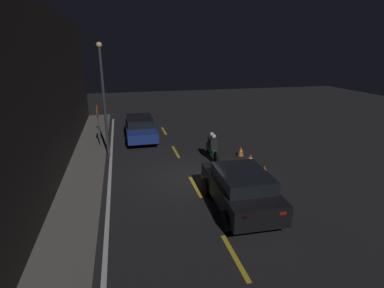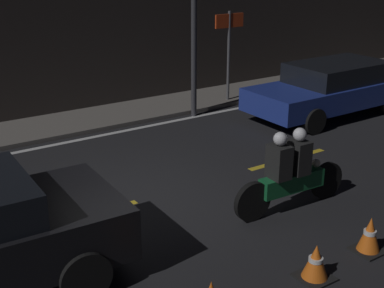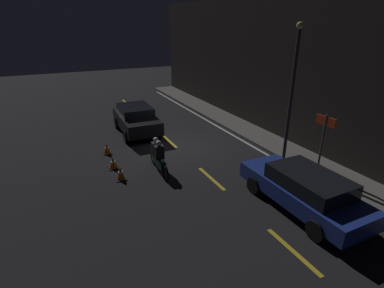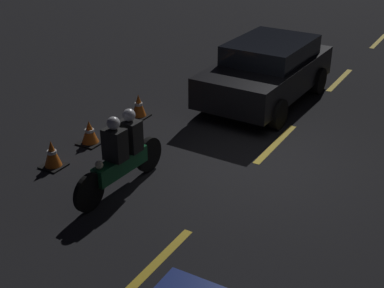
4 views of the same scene
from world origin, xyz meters
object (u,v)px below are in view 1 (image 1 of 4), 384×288
object	(u,v)px
sedan_blue	(140,127)
traffic_cone_mid	(250,159)
traffic_cone_far	(241,152)
street_lamp	(104,95)
van_black	(240,188)
traffic_cone_near	(264,171)
shop_sign	(98,118)
motorcycle	(212,147)

from	to	relation	value
sedan_blue	traffic_cone_mid	xyz separation A→B (m)	(-5.68, -4.98, -0.49)
sedan_blue	traffic_cone_far	bearing A→B (deg)	46.88
traffic_cone_mid	traffic_cone_far	xyz separation A→B (m)	(1.12, 0.05, 0.02)
traffic_cone_mid	street_lamp	bearing A→B (deg)	68.58
sedan_blue	traffic_cone_far	xyz separation A→B (m)	(-4.55, -4.93, -0.47)
street_lamp	van_black	bearing A→B (deg)	-144.70
van_black	sedan_blue	xyz separation A→B (m)	(9.61, 2.82, -0.07)
van_black	traffic_cone_near	size ratio (longest dim) A/B	7.60
van_black	traffic_cone_near	distance (m)	3.17
traffic_cone_mid	shop_sign	world-z (taller)	shop_sign
traffic_cone_far	van_black	bearing A→B (deg)	157.32
sedan_blue	motorcycle	bearing A→B (deg)	35.44
van_black	traffic_cone_near	xyz separation A→B (m)	(2.31, -2.10, -0.54)
van_black	sedan_blue	bearing A→B (deg)	17.95
traffic_cone_mid	shop_sign	size ratio (longest dim) A/B	0.21
traffic_cone_near	traffic_cone_mid	bearing A→B (deg)	-2.21
motorcycle	shop_sign	world-z (taller)	shop_sign
sedan_blue	motorcycle	world-z (taller)	motorcycle
traffic_cone_mid	shop_sign	xyz separation A→B (m)	(4.14, 7.34, 1.55)
sedan_blue	street_lamp	distance (m)	4.33
traffic_cone_far	street_lamp	world-z (taller)	street_lamp
traffic_cone_far	traffic_cone_mid	bearing A→B (deg)	-177.43
traffic_cone_far	street_lamp	distance (m)	7.59
traffic_cone_far	shop_sign	distance (m)	8.03
motorcycle	traffic_cone_mid	size ratio (longest dim) A/B	4.52
shop_sign	street_lamp	world-z (taller)	street_lamp
van_black	sedan_blue	distance (m)	10.02
traffic_cone_mid	traffic_cone_far	size ratio (longest dim) A/B	0.93
sedan_blue	motorcycle	size ratio (longest dim) A/B	2.03
traffic_cone_far	traffic_cone_near	bearing A→B (deg)	179.74
van_black	traffic_cone_mid	distance (m)	4.53
shop_sign	traffic_cone_far	bearing A→B (deg)	-112.51
traffic_cone_far	shop_sign	xyz separation A→B (m)	(3.02, 7.29, 1.53)
traffic_cone_near	traffic_cone_mid	xyz separation A→B (m)	(1.62, -0.06, -0.02)
traffic_cone_mid	street_lamp	xyz separation A→B (m)	(2.69, 6.86, 3.00)
street_lamp	traffic_cone_mid	bearing A→B (deg)	-111.42
traffic_cone_near	street_lamp	world-z (taller)	street_lamp
traffic_cone_mid	shop_sign	bearing A→B (deg)	60.54
van_black	traffic_cone_mid	bearing A→B (deg)	-27.19
van_black	motorcycle	world-z (taller)	van_black
van_black	traffic_cone_far	size ratio (longest dim) A/B	7.62
van_black	shop_sign	world-z (taller)	shop_sign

